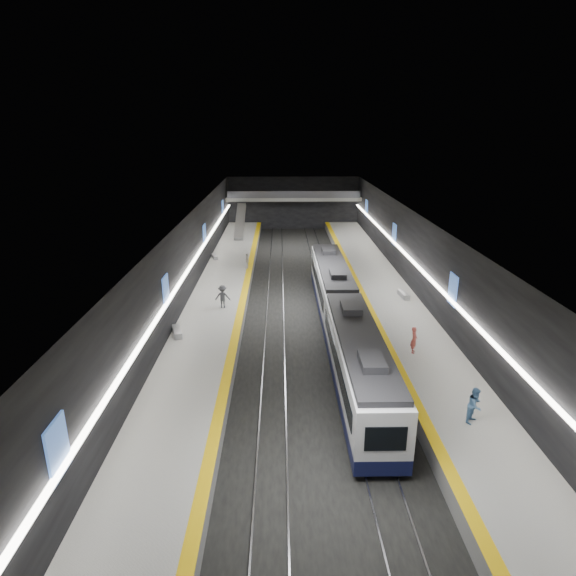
{
  "coord_description": "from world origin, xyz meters",
  "views": [
    {
      "loc": [
        -2.05,
        -39.34,
        15.26
      ],
      "look_at": [
        -1.4,
        -0.63,
        2.2
      ],
      "focal_mm": 30.0,
      "sensor_mm": 36.0,
      "label": 1
    }
  ],
  "objects_px": {
    "train": "(343,314)",
    "passenger_right_a": "(414,340)",
    "escalator": "(240,221)",
    "passenger_right_b": "(475,405)",
    "bench_right_far": "(404,295)",
    "passenger_left_a": "(247,261)",
    "bench_left_near": "(177,332)",
    "bench_left_far": "(215,257)",
    "passenger_left_b": "(223,297)"
  },
  "relations": [
    {
      "from": "train",
      "to": "passenger_right_a",
      "type": "bearing_deg",
      "value": -42.74
    },
    {
      "from": "escalator",
      "to": "passenger_right_b",
      "type": "bearing_deg",
      "value": -71.15
    },
    {
      "from": "bench_right_far",
      "to": "passenger_left_a",
      "type": "xyz_separation_m",
      "value": [
        -14.3,
        9.31,
        0.58
      ]
    },
    {
      "from": "escalator",
      "to": "passenger_right_a",
      "type": "relative_size",
      "value": 4.44
    },
    {
      "from": "passenger_right_a",
      "to": "bench_right_far",
      "type": "bearing_deg",
      "value": 5.55
    },
    {
      "from": "bench_left_near",
      "to": "passenger_right_a",
      "type": "distance_m",
      "value": 16.54
    },
    {
      "from": "escalator",
      "to": "passenger_right_a",
      "type": "xyz_separation_m",
      "value": [
        14.24,
        -36.61,
        -1.0
      ]
    },
    {
      "from": "bench_right_far",
      "to": "passenger_left_a",
      "type": "height_order",
      "value": "passenger_left_a"
    },
    {
      "from": "train",
      "to": "bench_left_far",
      "type": "xyz_separation_m",
      "value": [
        -12.0,
        20.27,
        -0.99
      ]
    },
    {
      "from": "passenger_left_b",
      "to": "passenger_right_b",
      "type": "bearing_deg",
      "value": 134.91
    },
    {
      "from": "bench_left_near",
      "to": "passenger_left_a",
      "type": "distance_m",
      "value": 17.52
    },
    {
      "from": "bench_left_near",
      "to": "passenger_right_a",
      "type": "relative_size",
      "value": 1.07
    },
    {
      "from": "bench_left_near",
      "to": "passenger_left_b",
      "type": "height_order",
      "value": "passenger_left_b"
    },
    {
      "from": "passenger_left_b",
      "to": "train",
      "type": "bearing_deg",
      "value": 157.15
    },
    {
      "from": "passenger_left_a",
      "to": "passenger_left_b",
      "type": "bearing_deg",
      "value": -10.43
    },
    {
      "from": "bench_left_near",
      "to": "passenger_left_b",
      "type": "bearing_deg",
      "value": 46.22
    },
    {
      "from": "bench_left_near",
      "to": "passenger_left_a",
      "type": "height_order",
      "value": "passenger_left_a"
    },
    {
      "from": "bench_left_far",
      "to": "bench_right_far",
      "type": "distance_m",
      "value": 22.63
    },
    {
      "from": "train",
      "to": "bench_right_far",
      "type": "relative_size",
      "value": 16.32
    },
    {
      "from": "bench_left_far",
      "to": "passenger_right_a",
      "type": "xyz_separation_m",
      "value": [
        16.24,
        -24.19,
        0.7
      ]
    },
    {
      "from": "passenger_left_a",
      "to": "passenger_right_a",
      "type": "bearing_deg",
      "value": 27.1
    },
    {
      "from": "passenger_right_b",
      "to": "passenger_left_a",
      "type": "bearing_deg",
      "value": 69.53
    },
    {
      "from": "bench_right_far",
      "to": "passenger_right_a",
      "type": "height_order",
      "value": "passenger_right_a"
    },
    {
      "from": "bench_left_near",
      "to": "passenger_left_a",
      "type": "bearing_deg",
      "value": 59.67
    },
    {
      "from": "bench_left_near",
      "to": "bench_left_far",
      "type": "bearing_deg",
      "value": 72.79
    },
    {
      "from": "escalator",
      "to": "passenger_right_a",
      "type": "distance_m",
      "value": 39.29
    },
    {
      "from": "escalator",
      "to": "passenger_left_a",
      "type": "bearing_deg",
      "value": -83.16
    },
    {
      "from": "train",
      "to": "bench_left_far",
      "type": "height_order",
      "value": "train"
    },
    {
      "from": "escalator",
      "to": "bench_left_near",
      "type": "xyz_separation_m",
      "value": [
        -2.0,
        -33.51,
        -1.67
      ]
    },
    {
      "from": "train",
      "to": "bench_left_near",
      "type": "relative_size",
      "value": 15.64
    },
    {
      "from": "bench_left_far",
      "to": "passenger_left_b",
      "type": "distance_m",
      "value": 15.92
    },
    {
      "from": "passenger_right_b",
      "to": "passenger_right_a",
      "type": "bearing_deg",
      "value": 51.24
    },
    {
      "from": "train",
      "to": "passenger_left_a",
      "type": "height_order",
      "value": "train"
    },
    {
      "from": "bench_left_far",
      "to": "passenger_left_a",
      "type": "height_order",
      "value": "passenger_left_a"
    },
    {
      "from": "bench_left_near",
      "to": "passenger_left_b",
      "type": "distance_m",
      "value": 6.1
    },
    {
      "from": "passenger_left_b",
      "to": "passenger_right_a",
      "type": "bearing_deg",
      "value": 151.31
    },
    {
      "from": "train",
      "to": "bench_right_far",
      "type": "bearing_deg",
      "value": 47.83
    },
    {
      "from": "passenger_right_a",
      "to": "passenger_left_a",
      "type": "relative_size",
      "value": 1.12
    },
    {
      "from": "bench_left_near",
      "to": "passenger_right_b",
      "type": "distance_m",
      "value": 20.44
    },
    {
      "from": "bench_right_far",
      "to": "passenger_left_a",
      "type": "bearing_deg",
      "value": 141.5
    },
    {
      "from": "passenger_right_b",
      "to": "passenger_left_b",
      "type": "xyz_separation_m",
      "value": [
        -14.49,
        16.43,
        0.01
      ]
    },
    {
      "from": "escalator",
      "to": "bench_right_far",
      "type": "xyz_separation_m",
      "value": [
        16.27,
        -25.77,
        -1.67
      ]
    },
    {
      "from": "train",
      "to": "bench_left_far",
      "type": "bearing_deg",
      "value": 120.62
    },
    {
      "from": "train",
      "to": "escalator",
      "type": "relative_size",
      "value": 3.76
    },
    {
      "from": "passenger_left_a",
      "to": "passenger_left_b",
      "type": "relative_size",
      "value": 0.84
    },
    {
      "from": "bench_left_far",
      "to": "passenger_right_a",
      "type": "relative_size",
      "value": 0.93
    },
    {
      "from": "bench_right_far",
      "to": "passenger_right_b",
      "type": "distance_m",
      "value": 18.8
    },
    {
      "from": "escalator",
      "to": "passenger_left_a",
      "type": "relative_size",
      "value": 4.97
    },
    {
      "from": "bench_left_near",
      "to": "bench_left_far",
      "type": "xyz_separation_m",
      "value": [
        0.0,
        21.09,
        -0.03
      ]
    },
    {
      "from": "passenger_right_a",
      "to": "train",
      "type": "bearing_deg",
      "value": 63.46
    }
  ]
}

